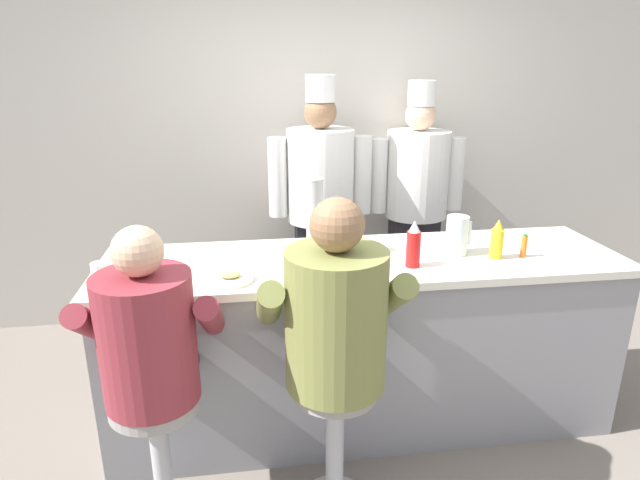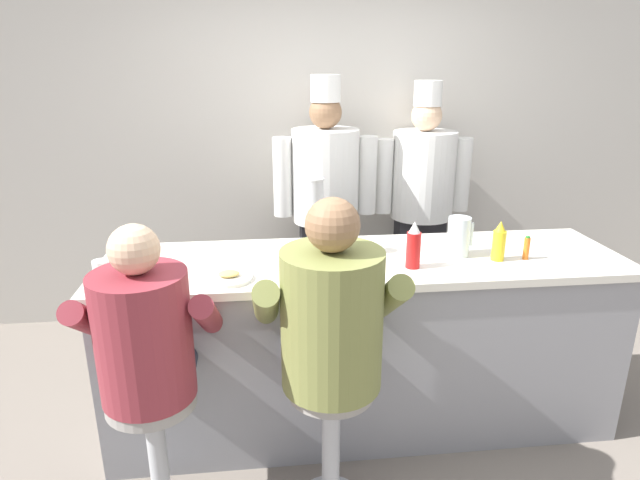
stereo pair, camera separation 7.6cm
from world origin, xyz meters
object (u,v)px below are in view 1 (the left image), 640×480
Objects in this scene: cup_stack_steel at (315,218)px; cook_in_whites_near at (320,198)px; coffee_mug_white at (101,270)px; cereal_bowl at (132,261)px; hot_sauce_bottle_orange at (524,246)px; water_pitcher_clear at (457,235)px; ketchup_bottle_red at (413,245)px; breakfast_plate at (230,278)px; cook_in_whites_far at (416,195)px; diner_seated_maroon at (150,348)px; coffee_mug_blue at (298,255)px; diner_seated_olive at (334,327)px; mustard_bottle_yellow at (497,240)px.

cup_stack_steel is 0.22× the size of cook_in_whites_near.
cereal_bowl is at bearing 50.30° from coffee_mug_white.
hot_sauce_bottle_orange is 0.60× the size of water_pitcher_clear.
ketchup_bottle_red reaches higher than hot_sauce_bottle_orange.
hot_sauce_bottle_orange is 2.00m from cereal_bowl.
cook_in_whites_far is at bearing 46.18° from breakfast_plate.
ketchup_bottle_red reaches higher than breakfast_plate.
cook_in_whites_far reaches higher than diner_seated_maroon.
diner_seated_maroon reaches higher than coffee_mug_blue.
water_pitcher_clear is 0.14× the size of diner_seated_olive.
hot_sauce_bottle_orange reaches higher than breakfast_plate.
cereal_bowl is 1.14× the size of coffee_mug_blue.
water_pitcher_clear reaches higher than hot_sauce_bottle_orange.
cook_in_whites_near is (-0.57, 1.12, -0.05)m from water_pitcher_clear.
cook_in_whites_far is at bearing 97.35° from hot_sauce_bottle_orange.
diner_seated_olive is 1.99m from cook_in_whites_far.
ketchup_bottle_red reaches higher than coffee_mug_white.
mustard_bottle_yellow reaches higher than breakfast_plate.
cup_stack_steel is at bearing 170.95° from hot_sauce_bottle_orange.
coffee_mug_blue is (0.82, -0.09, 0.02)m from cereal_bowl.
hot_sauce_bottle_orange is (0.15, -0.00, -0.04)m from mustard_bottle_yellow.
ketchup_bottle_red is 0.17× the size of diner_seated_maroon.
cereal_bowl is (-1.67, 0.06, -0.08)m from water_pitcher_clear.
diner_seated_olive is at bearing 0.34° from diner_seated_maroon.
cup_stack_steel is 1.05m from diner_seated_maroon.
mustard_bottle_yellow is 1.06m from diner_seated_olive.
cup_stack_steel is at bearing 89.78° from diner_seated_olive.
water_pitcher_clear is at bearing 37.31° from diner_seated_olive.
diner_seated_maroon reaches higher than mustard_bottle_yellow.
cook_in_whites_near is (1.10, 1.06, 0.02)m from cereal_bowl.
diner_seated_olive reaches higher than coffee_mug_blue.
ketchup_bottle_red is 1.50m from coffee_mug_white.
cook_in_whites_far is (1.66, 1.77, 0.15)m from diner_seated_maroon.
cook_in_whites_near is at bearing 116.86° from water_pitcher_clear.
cup_stack_steel is (0.92, 0.02, 0.18)m from cereal_bowl.
coffee_mug_blue is 1.59m from cook_in_whites_far.
water_pitcher_clear is 1.67m from cereal_bowl.
cup_stack_steel is 0.28× the size of diner_seated_olive.
ketchup_bottle_red is 0.13× the size of cook_in_whites_far.
mustard_bottle_yellow is at bearing 27.36° from diner_seated_olive.
mustard_bottle_yellow and water_pitcher_clear have the same top height.
cereal_bowl is at bearing -136.06° from cook_in_whites_near.
diner_seated_maroon is (-1.50, -0.58, -0.22)m from water_pitcher_clear.
diner_seated_maroon is at bearing -139.05° from cup_stack_steel.
diner_seated_olive reaches higher than hot_sauce_bottle_orange.
cup_stack_steel is at bearing 8.72° from coffee_mug_white.
cook_in_whites_far is (0.73, 0.08, -0.02)m from cook_in_whites_near.
coffee_mug_white is 0.29× the size of cup_stack_steel.
ketchup_bottle_red is at bearing -108.44° from cook_in_whites_far.
breakfast_plate is 0.38m from coffee_mug_blue.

